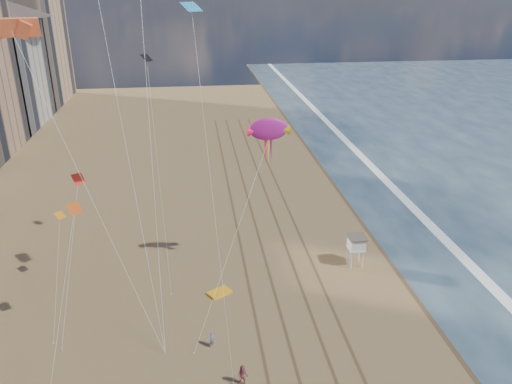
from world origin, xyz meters
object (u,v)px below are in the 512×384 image
at_px(kite_flyer_b, 243,376).
at_px(kite_flyer_a, 212,339).
at_px(show_kite, 268,130).
at_px(grounded_kite, 219,293).
at_px(lifeguard_stand, 356,244).

bearing_deg(kite_flyer_b, kite_flyer_a, 135.68).
height_order(show_kite, kite_flyer_b, show_kite).
xyz_separation_m(grounded_kite, kite_flyer_b, (1.06, -12.37, 0.80)).
bearing_deg(grounded_kite, kite_flyer_a, -129.31).
height_order(show_kite, kite_flyer_a, show_kite).
relative_size(lifeguard_stand, grounded_kite, 1.59).
bearing_deg(grounded_kite, kite_flyer_b, -116.54).
bearing_deg(kite_flyer_a, lifeguard_stand, -4.82).
bearing_deg(kite_flyer_b, show_kite, 96.19).
relative_size(grounded_kite, kite_flyer_a, 1.47).
distance_m(grounded_kite, show_kite, 16.71).
xyz_separation_m(lifeguard_stand, grounded_kite, (-14.91, -3.49, -2.56)).
distance_m(show_kite, kite_flyer_b, 21.62).
xyz_separation_m(lifeguard_stand, show_kite, (-9.74, -0.69, 13.08)).
bearing_deg(kite_flyer_b, grounded_kite, 116.27).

